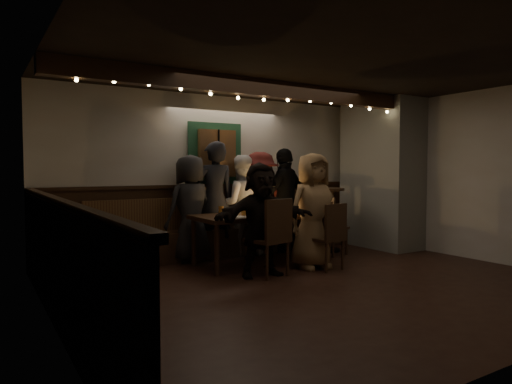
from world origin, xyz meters
TOP-DOWN VIEW (x-y plane):
  - room at (1.07, 1.42)m, footprint 6.02×5.01m
  - dining_table at (0.06, 1.40)m, footprint 2.07×0.89m
  - chair_near_left at (-0.31, 0.59)m, footprint 0.54×0.54m
  - chair_near_right at (0.58, 0.50)m, footprint 0.47×0.47m
  - chair_end at (1.27, 1.35)m, footprint 0.51×0.51m
  - high_top at (1.50, 1.71)m, footprint 0.67×0.67m
  - person_a at (-0.80, 2.09)m, footprint 0.87×0.65m
  - person_b at (-0.37, 2.14)m, footprint 0.71×0.51m
  - person_c at (0.12, 2.16)m, footprint 0.95×0.84m
  - person_d at (0.48, 2.15)m, footprint 1.15×0.74m
  - person_e at (0.93, 2.04)m, footprint 1.11×0.75m
  - person_f at (-0.40, 0.73)m, footprint 1.43×0.61m
  - person_g at (0.47, 0.75)m, footprint 0.80×0.53m

SIDE VIEW (x-z plane):
  - chair_near_right at x=0.58m, z-range 0.06..0.99m
  - chair_end at x=1.27m, z-range 0.06..1.02m
  - chair_near_left at x=-0.31m, z-range 0.06..1.08m
  - dining_table at x=0.06m, z-range 0.23..1.12m
  - high_top at x=1.50m, z-range 0.14..1.22m
  - person_f at x=-0.40m, z-range 0.00..1.49m
  - person_a at x=-0.80m, z-range 0.00..1.61m
  - person_g at x=0.47m, z-range 0.00..1.62m
  - person_c at x=0.12m, z-range 0.00..1.62m
  - person_d at x=0.48m, z-range 0.00..1.68m
  - person_e at x=0.93m, z-range 0.00..1.75m
  - person_b at x=-0.37m, z-range 0.00..1.83m
  - room at x=1.07m, z-range -0.24..2.38m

